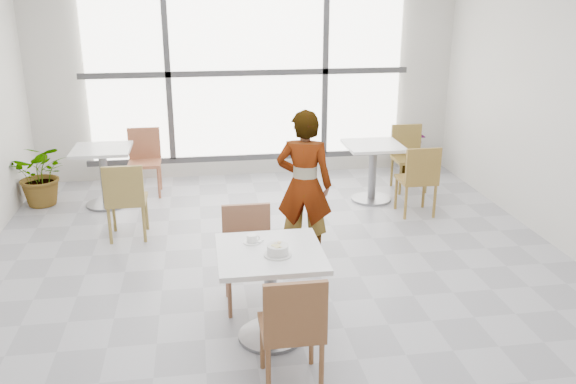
{
  "coord_description": "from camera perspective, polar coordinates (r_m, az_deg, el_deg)",
  "views": [
    {
      "loc": [
        -0.72,
        -5.01,
        2.64
      ],
      "look_at": [
        0.0,
        -0.3,
        1.0
      ],
      "focal_mm": 37.35,
      "sensor_mm": 36.0,
      "label": 1
    }
  ],
  "objects": [
    {
      "name": "floor",
      "position": [
        5.71,
        -0.46,
        -8.56
      ],
      "size": [
        7.0,
        7.0,
        0.0
      ],
      "primitive_type": "plane",
      "color": "#9E9EA5",
      "rests_on": "ground"
    },
    {
      "name": "plant_left",
      "position": [
        8.15,
        -22.38,
        1.58
      ],
      "size": [
        0.77,
        0.68,
        0.81
      ],
      "primitive_type": "imported",
      "rotation": [
        0.0,
        0.0,
        -0.07
      ],
      "color": "#517139",
      "rests_on": "ground"
    },
    {
      "name": "plant_right",
      "position": [
        9.07,
        11.66,
        3.98
      ],
      "size": [
        0.53,
        0.53,
        0.71
      ],
      "primitive_type": "imported",
      "rotation": [
        0.0,
        0.0,
        0.43
      ],
      "color": "#46743F",
      "rests_on": "ground"
    },
    {
      "name": "bg_table_left",
      "position": [
        7.83,
        -17.15,
        2.15
      ],
      "size": [
        0.7,
        0.7,
        0.75
      ],
      "color": "silver",
      "rests_on": "ground"
    },
    {
      "name": "bg_chair_left_far",
      "position": [
        8.19,
        -13.5,
        3.29
      ],
      "size": [
        0.42,
        0.42,
        0.87
      ],
      "color": "#A55F40",
      "rests_on": "ground"
    },
    {
      "name": "window",
      "position": [
        8.56,
        -3.84,
        11.27
      ],
      "size": [
        4.6,
        0.07,
        2.52
      ],
      "color": "white",
      "rests_on": "ground"
    },
    {
      "name": "bg_table_right",
      "position": [
        7.75,
        8.07,
        2.65
      ],
      "size": [
        0.7,
        0.7,
        0.75
      ],
      "color": "white",
      "rests_on": "ground"
    },
    {
      "name": "chair_far",
      "position": [
        5.19,
        -3.85,
        -5.42
      ],
      "size": [
        0.42,
        0.42,
        0.87
      ],
      "color": "#905C3F",
      "rests_on": "ground"
    },
    {
      "name": "chair_near",
      "position": [
        4.09,
        0.47,
        -12.55
      ],
      "size": [
        0.42,
        0.42,
        0.87
      ],
      "rotation": [
        0.0,
        0.0,
        3.14
      ],
      "color": "brown",
      "rests_on": "ground"
    },
    {
      "name": "person",
      "position": [
        5.96,
        1.56,
        0.66
      ],
      "size": [
        0.64,
        0.51,
        1.53
      ],
      "primitive_type": "imported",
      "rotation": [
        0.0,
        0.0,
        2.85
      ],
      "color": "black",
      "rests_on": "ground"
    },
    {
      "name": "bg_chair_left_near",
      "position": [
        6.67,
        -15.2,
        -0.41
      ],
      "size": [
        0.42,
        0.42,
        0.87
      ],
      "rotation": [
        0.0,
        0.0,
        3.14
      ],
      "color": "olive",
      "rests_on": "ground"
    },
    {
      "name": "main_table",
      "position": [
        4.64,
        -1.69,
        -8.17
      ],
      "size": [
        0.8,
        0.8,
        0.75
      ],
      "color": "white",
      "rests_on": "ground"
    },
    {
      "name": "coffee_cup",
      "position": [
        4.67,
        -3.45,
        -4.51
      ],
      "size": [
        0.16,
        0.13,
        0.07
      ],
      "color": "white",
      "rests_on": "main_table"
    },
    {
      "name": "wall_back",
      "position": [
        8.62,
        -3.88,
        11.33
      ],
      "size": [
        6.0,
        0.0,
        6.0
      ],
      "primitive_type": "plane",
      "rotation": [
        1.57,
        0.0,
        0.0
      ],
      "color": "silver",
      "rests_on": "ground"
    },
    {
      "name": "wall_front",
      "position": [
        2.02,
        14.32,
        -15.89
      ],
      "size": [
        6.0,
        0.0,
        6.0
      ],
      "primitive_type": "plane",
      "rotation": [
        -1.57,
        0.0,
        0.0
      ],
      "color": "silver",
      "rests_on": "ground"
    },
    {
      "name": "bg_chair_right_near",
      "position": [
        7.3,
        12.37,
        1.48
      ],
      "size": [
        0.42,
        0.42,
        0.87
      ],
      "rotation": [
        0.0,
        0.0,
        3.14
      ],
      "color": "olive",
      "rests_on": "ground"
    },
    {
      "name": "oatmeal_bowl",
      "position": [
        4.45,
        -0.99,
        -5.54
      ],
      "size": [
        0.21,
        0.21,
        0.09
      ],
      "color": "silver",
      "rests_on": "main_table"
    },
    {
      "name": "bg_chair_right_far",
      "position": [
        8.32,
        11.35,
        3.69
      ],
      "size": [
        0.42,
        0.42,
        0.87
      ],
      "color": "olive",
      "rests_on": "ground"
    }
  ]
}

